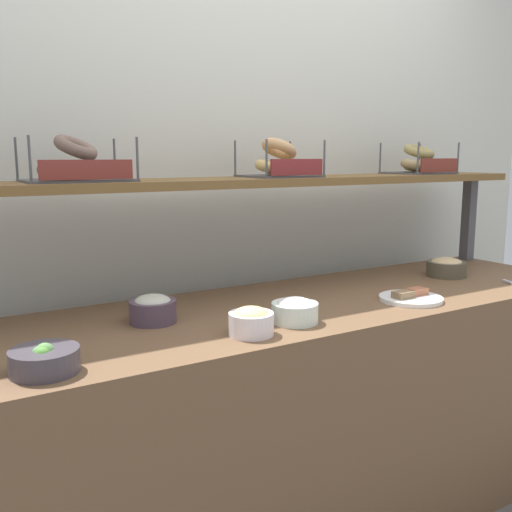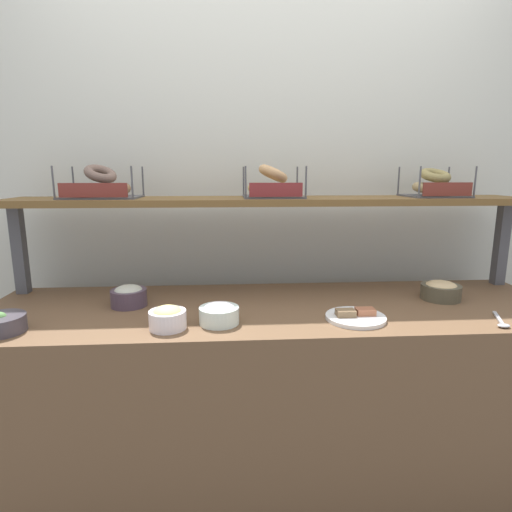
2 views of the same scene
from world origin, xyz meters
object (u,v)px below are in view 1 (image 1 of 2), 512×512
Objects in this scene: bowl_cream_cheese at (295,310)px; bowl_hummus at (446,267)px; bowl_veggie_mix at (44,360)px; bowl_egg_salad at (251,321)px; bagel_basket_plain at (279,164)px; bagel_basket_poppy at (76,166)px; bagel_basket_everything at (419,163)px; bowl_tuna_salad at (153,309)px; serving_plate_white at (411,298)px.

bowl_hummus is at bearing 13.60° from bowl_cream_cheese.
bowl_egg_salad is at bearing -0.36° from bowl_veggie_mix.
bowl_veggie_mix is at bearing -153.64° from bagel_basket_plain.
bagel_basket_plain is at bearing -0.58° from bagel_basket_poppy.
bagel_basket_plain is at bearing -179.66° from bagel_basket_everything.
bowl_egg_salad is at bearing -55.54° from bagel_basket_poppy.
bowl_tuna_salad is at bearing -179.91° from bowl_hummus.
bowl_cream_cheese is (0.18, 0.04, -0.00)m from bowl_egg_salad.
bowl_egg_salad is at bearing -166.66° from bowl_hummus.
bagel_basket_everything is at bearing -0.12° from bagel_basket_poppy.
bagel_basket_poppy is at bearing 179.42° from bagel_basket_plain.
serving_plate_white is (0.89, -0.22, -0.03)m from bowl_tuna_salad.
bowl_veggie_mix is 0.73× the size of serving_plate_white.
bowl_tuna_salad is 1.47m from bagel_basket_everything.
bowl_veggie_mix is at bearing 179.64° from bowl_egg_salad.
bowl_hummus is 1.17m from bowl_egg_salad.
bowl_tuna_salad is 0.51× the size of bagel_basket_plain.
bagel_basket_everything is at bearing 24.70° from bowl_cream_cheese.
bagel_basket_everything reaches higher than bowl_veggie_mix.
bowl_veggie_mix is at bearing -171.15° from bowl_hummus.
bagel_basket_everything is at bearing 22.89° from bowl_egg_salad.
bowl_egg_salad is at bearing -176.27° from serving_plate_white.
bowl_egg_salad reaches higher than bowl_veggie_mix.
serving_plate_white is at bearing -153.28° from bowl_hummus.
serving_plate_white is (0.51, 0.01, -0.03)m from bowl_cream_cheese.
bagel_basket_poppy is at bearing 65.73° from bowl_veggie_mix.
bowl_egg_salad is at bearing -130.43° from bagel_basket_plain.
bowl_egg_salad is 1.36m from bagel_basket_everything.
serving_plate_white is at bearing 3.73° from bowl_egg_salad.
bagel_basket_everything is at bearing 15.80° from bowl_veggie_mix.
bowl_hummus is 0.58× the size of bagel_basket_plain.
bowl_cream_cheese is 0.83m from bagel_basket_poppy.
bagel_basket_poppy is (-0.15, 0.24, 0.43)m from bowl_tuna_salad.
bowl_egg_salad is 0.40× the size of bagel_basket_poppy.
bowl_egg_salad is (0.20, -0.27, -0.00)m from bowl_tuna_salad.
serving_plate_white is (0.69, 0.05, -0.03)m from bowl_egg_salad.
bagel_basket_everything is (1.38, 0.23, 0.44)m from bowl_tuna_salad.
serving_plate_white is 0.78× the size of bagel_basket_everything.
bowl_veggie_mix is (-0.38, -0.26, -0.01)m from bowl_tuna_salad.
bowl_hummus is 0.99m from bowl_cream_cheese.
bowl_egg_salad reaches higher than serving_plate_white.
bowl_tuna_salad is 0.89× the size of bowl_veggie_mix.
serving_plate_white is at bearing -137.37° from bagel_basket_everything.
bagel_basket_plain reaches higher than bagel_basket_everything.
bowl_veggie_mix is 1.13× the size of bowl_cream_cheese.
bowl_cream_cheese is at bearing -117.91° from bagel_basket_plain.
bagel_basket_plain is (-0.27, 0.45, 0.47)m from serving_plate_white.
bowl_cream_cheese is 0.68m from bagel_basket_plain.
bagel_basket_plain is (1.00, 0.49, 0.45)m from bowl_veggie_mix.
serving_plate_white is 0.68× the size of bagel_basket_poppy.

